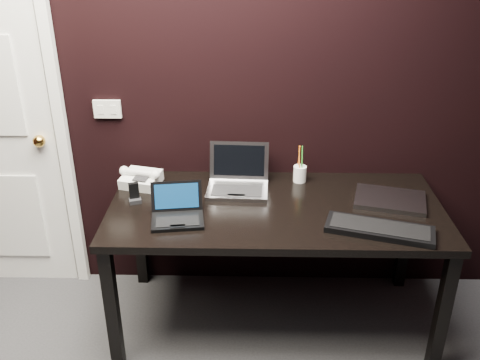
{
  "coord_description": "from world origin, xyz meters",
  "views": [
    {
      "loc": [
        0.17,
        -0.99,
        2.06
      ],
      "look_at": [
        0.12,
        1.35,
        0.91
      ],
      "focal_mm": 40.0,
      "sensor_mm": 36.0,
      "label": 1
    }
  ],
  "objects_px": {
    "desk": "(275,219)",
    "netbook": "(177,213)",
    "pen_cup": "(300,173)",
    "closed_laptop": "(390,200)",
    "desk_phone": "(141,178)",
    "mobile_phone": "(134,195)",
    "silver_laptop": "(238,182)",
    "ext_keyboard": "(380,229)"
  },
  "relations": [
    {
      "from": "ext_keyboard",
      "to": "pen_cup",
      "type": "height_order",
      "value": "pen_cup"
    },
    {
      "from": "desk",
      "to": "pen_cup",
      "type": "bearing_deg",
      "value": 63.61
    },
    {
      "from": "silver_laptop",
      "to": "pen_cup",
      "type": "bearing_deg",
      "value": 16.65
    },
    {
      "from": "closed_laptop",
      "to": "desk_phone",
      "type": "relative_size",
      "value": 1.67
    },
    {
      "from": "silver_laptop",
      "to": "pen_cup",
      "type": "xyz_separation_m",
      "value": [
        0.34,
        0.1,
        0.01
      ]
    },
    {
      "from": "closed_laptop",
      "to": "ext_keyboard",
      "type": "bearing_deg",
      "value": -111.42
    },
    {
      "from": "desk_phone",
      "to": "mobile_phone",
      "type": "bearing_deg",
      "value": -89.33
    },
    {
      "from": "ext_keyboard",
      "to": "pen_cup",
      "type": "bearing_deg",
      "value": 122.0
    },
    {
      "from": "silver_laptop",
      "to": "desk_phone",
      "type": "relative_size",
      "value": 1.38
    },
    {
      "from": "desk",
      "to": "netbook",
      "type": "bearing_deg",
      "value": -163.0
    },
    {
      "from": "silver_laptop",
      "to": "mobile_phone",
      "type": "xyz_separation_m",
      "value": [
        -0.53,
        -0.16,
        -0.0
      ]
    },
    {
      "from": "ext_keyboard",
      "to": "desk_phone",
      "type": "xyz_separation_m",
      "value": [
        -1.2,
        0.46,
        0.03
      ]
    },
    {
      "from": "desk",
      "to": "ext_keyboard",
      "type": "height_order",
      "value": "ext_keyboard"
    },
    {
      "from": "silver_laptop",
      "to": "ext_keyboard",
      "type": "xyz_separation_m",
      "value": [
        0.67,
        -0.43,
        -0.03
      ]
    },
    {
      "from": "netbook",
      "to": "mobile_phone",
      "type": "distance_m",
      "value": 0.3
    },
    {
      "from": "closed_laptop",
      "to": "desk_phone",
      "type": "bearing_deg",
      "value": 173.18
    },
    {
      "from": "silver_laptop",
      "to": "desk_phone",
      "type": "height_order",
      "value": "silver_laptop"
    },
    {
      "from": "pen_cup",
      "to": "desk",
      "type": "bearing_deg",
      "value": -116.39
    },
    {
      "from": "netbook",
      "to": "ext_keyboard",
      "type": "height_order",
      "value": "netbook"
    },
    {
      "from": "mobile_phone",
      "to": "ext_keyboard",
      "type": "bearing_deg",
      "value": -12.63
    },
    {
      "from": "desk",
      "to": "ext_keyboard",
      "type": "distance_m",
      "value": 0.54
    },
    {
      "from": "mobile_phone",
      "to": "desk_phone",
      "type": "bearing_deg",
      "value": 90.67
    },
    {
      "from": "desk_phone",
      "to": "mobile_phone",
      "type": "xyz_separation_m",
      "value": [
        0.0,
        -0.19,
        -0.0
      ]
    },
    {
      "from": "closed_laptop",
      "to": "mobile_phone",
      "type": "bearing_deg",
      "value": -178.69
    },
    {
      "from": "desk_phone",
      "to": "mobile_phone",
      "type": "distance_m",
      "value": 0.19
    },
    {
      "from": "desk",
      "to": "closed_laptop",
      "type": "relative_size",
      "value": 4.19
    },
    {
      "from": "silver_laptop",
      "to": "ext_keyboard",
      "type": "distance_m",
      "value": 0.8
    },
    {
      "from": "netbook",
      "to": "ext_keyboard",
      "type": "distance_m",
      "value": 0.96
    },
    {
      "from": "pen_cup",
      "to": "desk_phone",
      "type": "bearing_deg",
      "value": -175.22
    },
    {
      "from": "desk",
      "to": "silver_laptop",
      "type": "xyz_separation_m",
      "value": [
        -0.2,
        0.19,
        0.12
      ]
    },
    {
      "from": "ext_keyboard",
      "to": "desk_phone",
      "type": "distance_m",
      "value": 1.29
    },
    {
      "from": "silver_laptop",
      "to": "closed_laptop",
      "type": "bearing_deg",
      "value": -9.25
    },
    {
      "from": "ext_keyboard",
      "to": "netbook",
      "type": "bearing_deg",
      "value": 174.33
    },
    {
      "from": "ext_keyboard",
      "to": "desk_phone",
      "type": "height_order",
      "value": "desk_phone"
    },
    {
      "from": "desk",
      "to": "ext_keyboard",
      "type": "bearing_deg",
      "value": -27.16
    },
    {
      "from": "desk",
      "to": "silver_laptop",
      "type": "height_order",
      "value": "silver_laptop"
    },
    {
      "from": "silver_laptop",
      "to": "closed_laptop",
      "type": "relative_size",
      "value": 0.83
    },
    {
      "from": "desk_phone",
      "to": "ext_keyboard",
      "type": "bearing_deg",
      "value": -20.81
    },
    {
      "from": "ext_keyboard",
      "to": "pen_cup",
      "type": "xyz_separation_m",
      "value": [
        -0.33,
        0.53,
        0.03
      ]
    },
    {
      "from": "netbook",
      "to": "closed_laptop",
      "type": "distance_m",
      "value": 1.1
    },
    {
      "from": "desk_phone",
      "to": "pen_cup",
      "type": "height_order",
      "value": "pen_cup"
    },
    {
      "from": "desk",
      "to": "desk_phone",
      "type": "bearing_deg",
      "value": 163.63
    }
  ]
}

